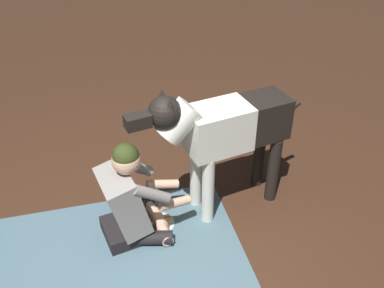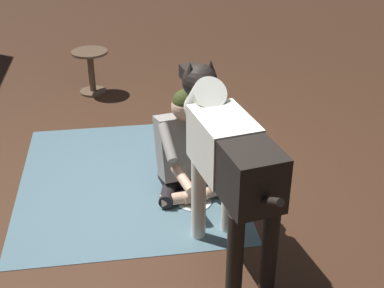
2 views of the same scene
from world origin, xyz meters
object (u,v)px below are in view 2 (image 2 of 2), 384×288
(hot_dog_on_plate, at_px, (195,200))
(large_dog, at_px, (227,152))
(round_side_table, at_px, (91,68))
(person_sitting_on_floor, at_px, (185,150))

(hot_dog_on_plate, bearing_deg, large_dog, -169.17)
(round_side_table, bearing_deg, hot_dog_on_plate, -160.65)
(person_sitting_on_floor, height_order, large_dog, large_dog)
(large_dog, bearing_deg, round_side_table, 17.73)
(person_sitting_on_floor, relative_size, round_side_table, 1.75)
(person_sitting_on_floor, height_order, hot_dog_on_plate, person_sitting_on_floor)
(hot_dog_on_plate, bearing_deg, person_sitting_on_floor, 10.83)
(person_sitting_on_floor, bearing_deg, hot_dog_on_plate, -169.17)
(person_sitting_on_floor, relative_size, large_dog, 0.59)
(hot_dog_on_plate, xyz_separation_m, round_side_table, (2.32, 0.81, 0.27))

